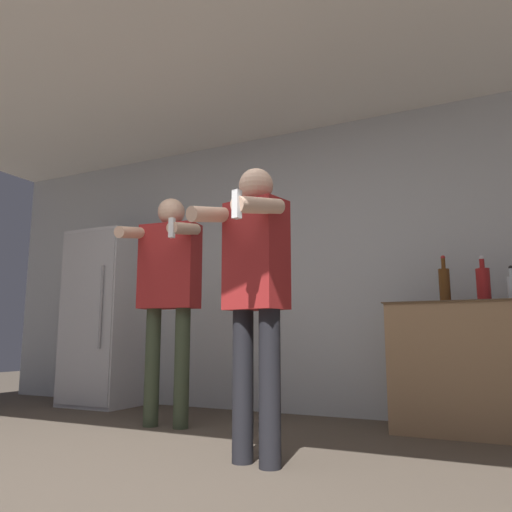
{
  "coord_description": "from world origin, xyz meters",
  "views": [
    {
      "loc": [
        1.59,
        -1.48,
        0.65
      ],
      "look_at": [
        0.4,
        0.94,
        1.09
      ],
      "focal_mm": 35.0,
      "sensor_mm": 36.0,
      "label": 1
    }
  ],
  "objects_px": {
    "bottle_dark_rum": "(444,284)",
    "bottle_brown_liquor": "(512,287)",
    "bottle_red_label": "(483,283)",
    "person_man_side": "(169,281)",
    "person_woman_foreground": "(255,281)",
    "refrigerator": "(107,317)"
  },
  "relations": [
    {
      "from": "bottle_dark_rum",
      "to": "person_woman_foreground",
      "type": "distance_m",
      "value": 1.6
    },
    {
      "from": "refrigerator",
      "to": "person_man_side",
      "type": "bearing_deg",
      "value": -29.7
    },
    {
      "from": "bottle_brown_liquor",
      "to": "person_woman_foreground",
      "type": "xyz_separation_m",
      "value": [
        -1.27,
        -1.36,
        -0.04
      ]
    },
    {
      "from": "person_woman_foreground",
      "to": "person_man_side",
      "type": "xyz_separation_m",
      "value": [
        -1.08,
        0.7,
        0.12
      ]
    },
    {
      "from": "refrigerator",
      "to": "person_woman_foreground",
      "type": "distance_m",
      "value": 2.72
    },
    {
      "from": "bottle_dark_rum",
      "to": "person_man_side",
      "type": "distance_m",
      "value": 2.03
    },
    {
      "from": "bottle_brown_liquor",
      "to": "person_woman_foreground",
      "type": "bearing_deg",
      "value": -133.02
    },
    {
      "from": "bottle_dark_rum",
      "to": "person_man_side",
      "type": "height_order",
      "value": "person_man_side"
    },
    {
      "from": "bottle_red_label",
      "to": "bottle_brown_liquor",
      "type": "relative_size",
      "value": 1.34
    },
    {
      "from": "refrigerator",
      "to": "person_woman_foreground",
      "type": "bearing_deg",
      "value": -31.21
    },
    {
      "from": "person_man_side",
      "to": "refrigerator",
      "type": "bearing_deg",
      "value": 150.3
    },
    {
      "from": "bottle_red_label",
      "to": "person_man_side",
      "type": "height_order",
      "value": "person_man_side"
    },
    {
      "from": "bottle_red_label",
      "to": "person_woman_foreground",
      "type": "xyz_separation_m",
      "value": [
        -1.09,
        -1.36,
        -0.07
      ]
    },
    {
      "from": "bottle_red_label",
      "to": "person_woman_foreground",
      "type": "height_order",
      "value": "person_woman_foreground"
    },
    {
      "from": "refrigerator",
      "to": "bottle_brown_liquor",
      "type": "height_order",
      "value": "refrigerator"
    },
    {
      "from": "bottle_dark_rum",
      "to": "bottle_brown_liquor",
      "type": "bearing_deg",
      "value": 0.0
    },
    {
      "from": "bottle_brown_liquor",
      "to": "person_man_side",
      "type": "bearing_deg",
      "value": -164.24
    },
    {
      "from": "refrigerator",
      "to": "bottle_dark_rum",
      "type": "height_order",
      "value": "refrigerator"
    },
    {
      "from": "refrigerator",
      "to": "bottle_dark_rum",
      "type": "xyz_separation_m",
      "value": [
        3.17,
        -0.05,
        0.18
      ]
    },
    {
      "from": "bottle_dark_rum",
      "to": "bottle_brown_liquor",
      "type": "relative_size",
      "value": 1.42
    },
    {
      "from": "person_man_side",
      "to": "person_woman_foreground",
      "type": "bearing_deg",
      "value": -32.91
    },
    {
      "from": "bottle_dark_rum",
      "to": "bottle_red_label",
      "type": "bearing_deg",
      "value": 0.0
    }
  ]
}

